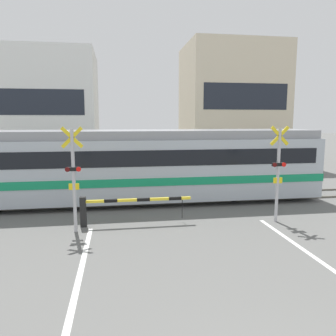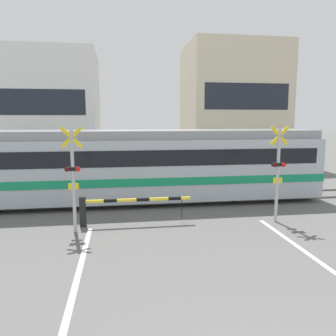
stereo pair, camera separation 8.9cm
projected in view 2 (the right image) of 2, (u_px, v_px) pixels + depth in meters
rail_track_near at (167, 203)px, 14.01m from camera, size 50.00×0.10×0.08m
rail_track_far at (163, 196)px, 15.41m from camera, size 50.00×0.10×0.08m
commuter_train at (93, 165)px, 14.02m from camera, size 19.68×2.99×3.13m
crossing_barrier_near at (113, 205)px, 11.15m from camera, size 3.79×0.20×1.02m
crossing_barrier_far at (197, 173)px, 18.04m from camera, size 3.79×0.20×1.02m
crossing_signal_left at (73, 175)px, 10.32m from camera, size 0.68×0.15×3.38m
crossing_signal_right at (278, 170)px, 11.33m from camera, size 0.68×0.15×3.38m
pedestrian at (133, 160)px, 21.17m from camera, size 0.38×0.23×1.76m
building_left_of_street at (46, 110)px, 25.22m from camera, size 7.79×6.46×8.66m
building_right_of_street at (232, 105)px, 27.34m from camera, size 7.70×6.46×9.61m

